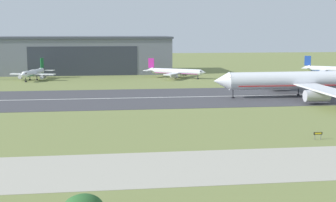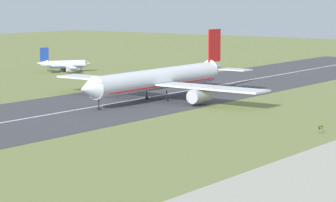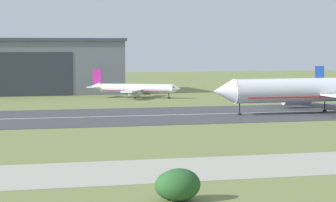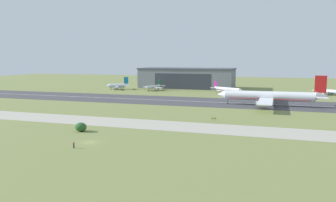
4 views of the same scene
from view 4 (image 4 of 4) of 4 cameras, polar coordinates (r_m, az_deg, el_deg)
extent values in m
plane|color=olive|center=(144.61, -3.20, -2.41)|extent=(636.87, 636.87, 0.00)
cube|color=#3D3D42|center=(191.75, 2.12, 0.03)|extent=(396.87, 40.66, 0.06)
cube|color=silver|center=(191.74, 2.12, 0.04)|extent=(357.18, 0.70, 0.01)
cube|color=#A8A393|center=(126.31, -6.45, -3.87)|extent=(297.65, 17.25, 0.05)
cube|color=slate|center=(278.80, 3.35, 3.95)|extent=(77.94, 31.63, 15.82)
cube|color=#424751|center=(278.42, 3.37, 5.67)|extent=(78.94, 32.63, 0.90)
cube|color=#2D333D|center=(263.58, 2.50, 3.41)|extent=(46.76, 0.12, 12.65)
cylinder|color=silver|center=(179.84, 17.12, 0.83)|extent=(45.11, 5.87, 5.28)
cone|color=silver|center=(182.15, 9.30, 1.14)|extent=(4.67, 5.15, 5.09)
cone|color=silver|center=(180.93, 25.23, 0.78)|extent=(6.18, 4.67, 4.59)
cube|color=black|center=(181.66, 10.09, 1.43)|extent=(1.18, 4.32, 0.45)
cube|color=red|center=(180.00, 17.10, 0.39)|extent=(40.58, 5.53, 0.39)
cube|color=silver|center=(196.00, 16.98, 1.09)|extent=(7.16, 27.32, 0.43)
cylinder|color=#A8A8B2|center=(194.08, 16.55, 0.51)|extent=(6.65, 3.26, 3.17)
cube|color=silver|center=(163.95, 16.63, -0.07)|extent=(7.16, 27.32, 0.43)
cylinder|color=#A8A8B2|center=(166.39, 16.17, -0.58)|extent=(6.65, 3.26, 3.17)
cube|color=red|center=(180.31, 25.05, 2.66)|extent=(5.51, 0.38, 8.61)
cube|color=silver|center=(187.22, 24.86, 0.96)|extent=(4.96, 7.83, 0.24)
cube|color=silver|center=(174.56, 25.30, 0.51)|extent=(4.96, 7.83, 0.24)
cylinder|color=black|center=(182.07, 10.36, -0.09)|extent=(0.24, 0.24, 2.54)
cylinder|color=black|center=(182.21, 10.35, -0.41)|extent=(0.84, 0.84, 0.44)
cylinder|color=black|center=(183.32, 16.97, -0.24)|extent=(0.24, 0.24, 2.54)
cylinder|color=black|center=(183.46, 16.96, -0.56)|extent=(0.84, 0.84, 0.44)
cylinder|color=black|center=(177.30, 16.91, -0.49)|extent=(0.24, 0.24, 2.54)
cylinder|color=black|center=(177.44, 16.90, -0.82)|extent=(0.84, 0.84, 0.44)
cylinder|color=silver|center=(247.76, 26.05, 1.55)|extent=(11.52, 8.99, 2.55)
cone|color=silver|center=(251.12, 24.49, 1.81)|extent=(3.83, 3.63, 2.30)
cube|color=navy|center=(247.82, 26.04, 1.39)|extent=(10.44, 8.19, 0.20)
cube|color=silver|center=(243.19, 25.58, 1.38)|extent=(5.97, 7.39, 0.40)
cylinder|color=#A8A8B2|center=(243.64, 25.71, 1.13)|extent=(3.63, 3.18, 1.58)
cube|color=silver|center=(252.21, 26.60, 1.51)|extent=(5.97, 7.39, 0.40)
cylinder|color=#A8A8B2|center=(251.59, 26.61, 1.25)|extent=(3.63, 3.18, 1.58)
cube|color=navy|center=(250.67, 24.62, 2.48)|extent=(2.45, 1.80, 4.34)
cube|color=silver|center=(248.24, 24.16, 1.75)|extent=(4.21, 4.60, 0.24)
cube|color=silver|center=(253.96, 24.84, 1.83)|extent=(4.21, 4.60, 0.24)
cylinder|color=black|center=(245.86, 27.05, 1.00)|extent=(0.24, 0.24, 1.33)
cylinder|color=black|center=(245.90, 27.04, 0.89)|extent=(0.84, 0.84, 0.44)
cylinder|color=black|center=(246.68, 25.82, 1.09)|extent=(0.24, 0.24, 1.33)
cylinder|color=black|center=(246.72, 25.81, 0.98)|extent=(0.84, 0.84, 0.44)
cylinder|color=black|center=(249.42, 26.13, 1.13)|extent=(0.24, 0.24, 1.33)
cylinder|color=black|center=(249.46, 26.12, 1.03)|extent=(0.84, 0.84, 0.44)
cylinder|color=silver|center=(240.89, 10.36, 2.07)|extent=(19.23, 12.42, 2.36)
cone|color=silver|center=(234.18, 12.60, 1.86)|extent=(3.02, 3.10, 2.36)
cone|color=silver|center=(248.14, 8.19, 2.37)|extent=(3.51, 3.25, 2.12)
cube|color=black|center=(234.80, 12.37, 2.00)|extent=(1.95, 2.29, 0.44)
cube|color=#991E7A|center=(240.95, 10.36, 1.92)|extent=(17.37, 11.28, 0.20)
cube|color=silver|center=(235.73, 9.52, 1.87)|extent=(7.75, 10.36, 0.40)
cylinder|color=#A8A8B2|center=(236.08, 9.76, 1.64)|extent=(3.39, 2.80, 1.46)
cube|color=silver|center=(245.69, 11.32, 2.05)|extent=(7.75, 10.36, 0.40)
cylinder|color=#A8A8B2|center=(244.76, 11.32, 1.80)|extent=(3.39, 2.80, 1.46)
cube|color=#991E7A|center=(247.64, 8.28, 3.00)|extent=(2.37, 1.52, 4.01)
cube|color=silver|center=(245.83, 7.75, 2.31)|extent=(3.75, 4.25, 0.24)
cube|color=silver|center=(250.44, 8.63, 2.39)|extent=(3.75, 4.25, 0.24)
cylinder|color=black|center=(235.67, 12.14, 1.43)|extent=(0.24, 0.24, 1.57)
cylinder|color=black|center=(235.72, 12.13, 1.29)|extent=(0.84, 0.84, 0.44)
cylinder|color=black|center=(240.00, 10.13, 1.58)|extent=(0.24, 0.24, 1.57)
cylinder|color=black|center=(240.06, 10.13, 1.45)|extent=(0.84, 0.84, 0.44)
cylinder|color=black|center=(242.25, 10.54, 1.63)|extent=(0.24, 0.24, 1.57)
cylinder|color=black|center=(242.31, 10.54, 1.50)|extent=(0.84, 0.84, 0.44)
cylinder|color=silver|center=(253.70, -2.57, 2.48)|extent=(6.68, 15.51, 2.43)
cone|color=silver|center=(246.70, -3.79, 2.34)|extent=(2.95, 2.78, 2.43)
cone|color=silver|center=(261.08, -1.37, 2.73)|extent=(2.92, 3.41, 2.19)
cube|color=black|center=(247.61, -3.62, 2.47)|extent=(2.29, 1.64, 0.44)
cube|color=#1E7238|center=(253.76, -2.57, 2.33)|extent=(6.13, 13.99, 0.20)
cube|color=silver|center=(256.56, -3.53, 2.44)|extent=(8.16, 4.56, 0.40)
cylinder|color=#A8A8B2|center=(255.88, -3.48, 2.20)|extent=(2.33, 3.45, 1.51)
cube|color=silver|center=(250.50, -1.68, 2.33)|extent=(8.16, 4.56, 0.40)
cylinder|color=#A8A8B2|center=(250.55, -1.86, 2.10)|extent=(2.33, 3.45, 1.51)
cube|color=#1E7238|center=(260.50, -1.43, 3.34)|extent=(1.01, 2.61, 4.13)
cube|color=silver|center=(262.84, -1.92, 2.74)|extent=(4.22, 3.27, 0.24)
cube|color=silver|center=(259.29, -0.82, 2.68)|extent=(4.22, 3.27, 0.24)
cylinder|color=black|center=(248.70, -3.46, 1.90)|extent=(0.24, 0.24, 1.71)
cylinder|color=black|center=(248.76, -3.46, 1.76)|extent=(0.84, 0.84, 0.44)
cylinder|color=black|center=(254.91, -2.81, 2.04)|extent=(0.24, 0.24, 1.71)
cylinder|color=black|center=(254.97, -2.81, 1.90)|extent=(0.84, 0.84, 0.44)
cylinder|color=black|center=(253.18, -2.28, 2.01)|extent=(0.24, 0.24, 1.71)
cylinder|color=black|center=(253.24, -2.28, 1.86)|extent=(0.84, 0.84, 0.44)
cylinder|color=silver|center=(266.14, -8.87, 2.65)|extent=(12.06, 8.36, 3.17)
cone|color=silver|center=(266.09, -10.46, 2.61)|extent=(3.99, 4.13, 3.17)
cone|color=silver|center=(266.38, -7.17, 2.81)|extent=(4.69, 4.29, 2.85)
cube|color=black|center=(266.03, -10.13, 2.76)|extent=(2.22, 2.89, 0.44)
cube|color=#146B9E|center=(266.21, -8.86, 2.46)|extent=(10.93, 7.67, 0.20)
cube|color=silver|center=(271.76, -8.94, 2.63)|extent=(5.71, 8.15, 0.40)
cylinder|color=#A8A8B2|center=(271.21, -9.03, 2.35)|extent=(4.56, 3.65, 1.96)
cube|color=silver|center=(260.61, -8.89, 2.43)|extent=(5.71, 8.15, 0.40)
cylinder|color=#A8A8B2|center=(261.34, -8.98, 2.17)|extent=(4.56, 3.65, 1.96)
cube|color=#146B9E|center=(266.08, -7.31, 3.60)|extent=(3.18, 1.85, 5.38)
cube|color=silver|center=(270.36, -7.25, 2.85)|extent=(4.92, 5.69, 0.24)
cube|color=silver|center=(262.39, -7.16, 2.72)|extent=(4.92, 5.69, 0.24)
cylinder|color=black|center=(266.28, -9.89, 2.14)|extent=(0.24, 0.24, 1.41)
cylinder|color=black|center=(266.32, -9.88, 2.03)|extent=(0.84, 0.84, 0.44)
cylinder|color=black|center=(268.23, -8.81, 2.20)|extent=(0.24, 0.24, 1.41)
cylinder|color=black|center=(268.28, -8.81, 2.09)|extent=(0.84, 0.84, 0.44)
cylinder|color=black|center=(264.45, -8.79, 2.12)|extent=(0.24, 0.24, 1.41)
cylinder|color=black|center=(264.50, -8.79, 2.02)|extent=(0.84, 0.84, 0.44)
ellipsoid|color=#285628|center=(115.31, -14.95, -4.39)|extent=(4.10, 3.30, 3.05)
ellipsoid|color=#285628|center=(116.01, -14.97, -4.39)|extent=(3.54, 2.49, 2.79)
cylinder|color=#4C4C51|center=(130.88, 7.73, -3.30)|extent=(0.10, 0.10, 0.91)
cylinder|color=#4C4C51|center=(130.70, 8.22, -3.32)|extent=(0.10, 0.10, 0.91)
cube|color=black|center=(130.66, 7.98, -3.02)|extent=(1.62, 0.12, 0.46)
cube|color=yellow|center=(130.60, 7.98, -3.02)|extent=(1.23, 0.02, 0.28)
cube|color=#282B38|center=(94.91, -16.08, -7.64)|extent=(0.32, 0.22, 0.88)
cube|color=maroon|center=(94.71, -16.10, -7.18)|extent=(0.40, 0.24, 0.70)
sphere|color=tan|center=(94.60, -16.11, -6.91)|extent=(0.24, 0.24, 0.24)
sphere|color=black|center=(94.59, -16.11, -6.88)|extent=(0.20, 0.20, 0.20)
camera|label=1|loc=(76.67, -32.51, 2.38)|focal=50.00mm
camera|label=2|loc=(167.42, -49.58, 5.06)|focal=85.00mm
camera|label=3|loc=(86.80, -54.95, -2.53)|focal=85.00mm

